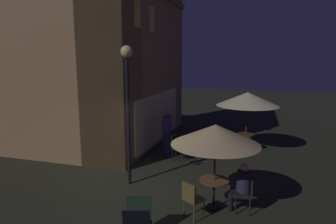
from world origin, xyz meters
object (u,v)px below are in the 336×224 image
Objects in this scene: menu_sandwich_board at (138,222)px; cafe_table_1 at (246,139)px; cafe_chair_2 at (176,145)px; street_lamp_near_corner at (127,87)px; patio_umbrella_0 at (216,135)px; patio_umbrella_1 at (248,99)px; cafe_table_2 at (195,148)px; cafe_chair_1 at (192,197)px; patron_standing_1 at (167,133)px; cafe_chair_0 at (247,191)px; patron_seated_0 at (242,184)px; cafe_table_0 at (214,187)px.

menu_sandwich_board is 7.25m from cafe_table_1.
street_lamp_near_corner is at bearing -99.28° from cafe_chair_2.
patio_umbrella_0 is (-5.13, 0.57, 1.41)m from cafe_table_1.
cafe_table_1 is at bearing 180.00° from patio_umbrella_1.
cafe_table_2 is 3.07m from patio_umbrella_1.
cafe_table_1 is 0.30× the size of patio_umbrella_1.
cafe_table_1 is at bearing -30.93° from menu_sandwich_board.
patio_umbrella_1 is at bearing 22.95° from cafe_chair_1.
patio_umbrella_1 reaches higher than patron_standing_1.
street_lamp_near_corner is at bearing 89.93° from cafe_chair_1.
street_lamp_near_corner reaches higher than cafe_chair_1.
cafe_chair_2 is (3.94, 1.47, 0.00)m from cafe_chair_1.
patio_umbrella_1 reaches higher than cafe_chair_1.
menu_sandwich_board is at bearing 177.15° from cafe_chair_1.
cafe_chair_2 reaches higher than cafe_table_1.
cafe_chair_0 is at bearing -28.21° from cafe_chair_1.
patio_umbrella_0 is at bearing -0.00° from cafe_chair_1.
patron_seated_0 is at bearing -178.85° from patio_umbrella_1.
cafe_chair_2 reaches higher than cafe_chair_0.
patio_umbrella_1 is 3.49m from cafe_chair_2.
street_lamp_near_corner is 4.31m from cafe_chair_0.
menu_sandwich_board is at bearing 145.37° from cafe_table_0.
cafe_table_1 is 3.29m from patron_standing_1.
patio_umbrella_0 is at bearing -50.63° from menu_sandwich_board.
cafe_table_1 is 0.94× the size of cafe_table_2.
patron_seated_0 is at bearing -41.37° from patron_standing_1.
cafe_table_0 is 3.78m from cafe_chair_2.
street_lamp_near_corner reaches higher than cafe_table_2.
cafe_chair_1 reaches higher than menu_sandwich_board.
patio_umbrella_0 is 4.02m from cafe_chair_2.
cafe_table_1 is 5.89m from cafe_chair_1.
street_lamp_near_corner reaches higher than cafe_chair_2.
cafe_chair_2 is at bearing 30.17° from cafe_table_0.
patron_seated_0 is (-0.00, 0.14, 0.17)m from cafe_chair_0.
patio_umbrella_0 reaches higher than patron_seated_0.
cafe_table_0 is at bearing 86.42° from patio_umbrella_0.
cafe_chair_1 is (-0.67, 0.43, -1.38)m from patio_umbrella_0.
cafe_table_0 is at bearing -50.63° from menu_sandwich_board.
patron_seated_0 is at bearing 0.00° from cafe_chair_0.
cafe_table_2 is (5.03, -0.18, 0.11)m from menu_sandwich_board.
patio_umbrella_0 is at bearing -160.42° from cafe_table_2.
cafe_table_0 is at bearing -51.75° from cafe_chair_2.
street_lamp_near_corner is at bearing 146.84° from cafe_table_2.
cafe_chair_0 is 0.99× the size of cafe_chair_1.
cafe_chair_0 is 4.23m from cafe_chair_2.
patron_seated_0 reaches higher than cafe_table_1.
cafe_table_2 is 0.36× the size of patio_umbrella_0.
patron_seated_0 is 0.73× the size of patron_standing_1.
cafe_chair_0 is (-5.11, -0.24, 0.03)m from cafe_table_1.
patron_standing_1 is (3.78, 2.40, -1.05)m from patio_umbrella_0.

